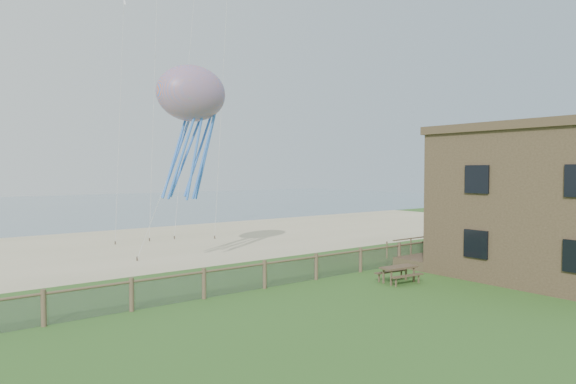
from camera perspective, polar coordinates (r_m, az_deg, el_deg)
ground at (r=20.79m, az=14.28°, el=-12.17°), size 160.00×160.00×0.00m
sand_beach at (r=38.21m, az=-12.83°, el=-5.46°), size 72.00×20.00×0.02m
ocean at (r=80.12m, az=-26.20°, el=-1.54°), size 160.00×68.00×0.02m
chainlink_fence at (r=24.72m, az=3.15°, el=-8.45°), size 36.20×0.20×1.25m
motel_deck at (r=34.06m, az=21.18°, el=-6.11°), size 15.00×2.00×0.50m
picnic_table at (r=24.61m, az=12.21°, el=-8.94°), size 1.96×1.56×0.77m
octopus_kite at (r=28.67m, az=-10.65°, el=6.78°), size 3.95×2.94×7.73m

